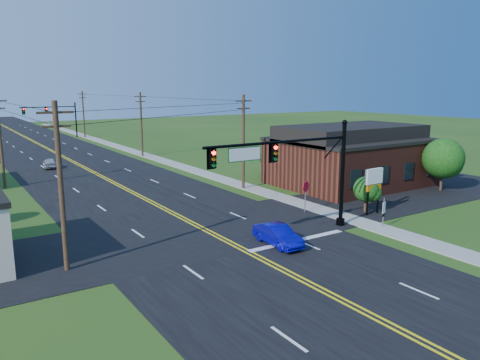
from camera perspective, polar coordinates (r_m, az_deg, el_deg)
ground at (r=23.00m, az=10.69°, el=-13.75°), size 260.00×260.00×0.00m
road_main at (r=67.20m, az=-20.21°, el=2.29°), size 16.00×220.00×0.04m
road_cross at (r=32.08m, az=-4.35°, el=-6.25°), size 70.00×10.00×0.04m
sidewalk at (r=61.12m, az=-8.42°, el=2.06°), size 2.00×160.00×0.08m
signal_mast_main at (r=30.13m, az=6.49°, el=1.82°), size 11.30×0.60×7.48m
signal_mast_far at (r=96.91m, az=-21.93°, el=7.40°), size 10.98×0.60×7.48m
brick_building at (r=48.32m, az=13.22°, el=2.25°), size 14.20×11.20×4.70m
utility_pole_left_a at (r=25.87m, az=-21.02°, el=-0.49°), size 1.80×0.28×9.00m
utility_pole_left_b at (r=50.37m, az=-27.19°, el=4.38°), size 1.80×0.28×9.00m
utility_pole_right_a at (r=44.52m, az=0.41°, el=4.88°), size 1.80×0.28×9.00m
utility_pole_right_b at (r=67.64m, az=-11.94°, el=6.81°), size 1.80×0.28×9.00m
utility_pole_right_c at (r=96.16m, az=-18.54°, el=7.71°), size 1.80×0.28×9.00m
tree_right_front at (r=47.80m, az=23.52°, el=2.42°), size 3.80×3.80×5.00m
tree_right_back at (r=51.57m, az=3.70°, el=3.35°), size 3.00×3.00×4.10m
shrub_corner at (r=37.68m, az=15.13°, el=-1.10°), size 2.00×2.00×2.86m
blue_car at (r=29.17m, az=4.64°, el=-6.79°), size 1.49×3.91×1.27m
distant_car at (r=61.17m, az=-22.19°, el=1.91°), size 1.99×3.83×1.25m
route_sign at (r=34.03m, az=17.12°, el=-3.56°), size 0.51×0.22×2.14m
stop_sign at (r=36.67m, az=8.01°, el=-1.21°), size 0.86×0.33×2.52m
pylon_sign at (r=37.00m, az=15.99°, el=-0.14°), size 1.76×0.28×3.60m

